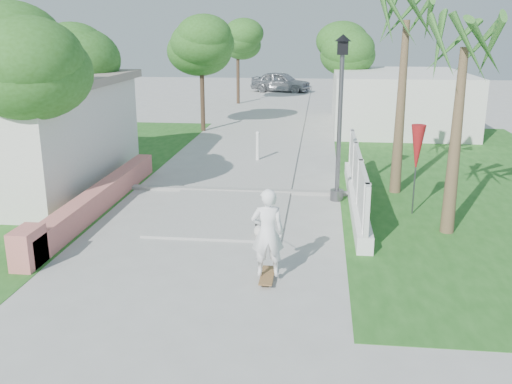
# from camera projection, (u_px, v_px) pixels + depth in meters

# --- Properties ---
(ground) EXTENTS (90.00, 90.00, 0.00)m
(ground) POSITION_uv_depth(u_px,v_px,m) (189.00, 279.00, 10.84)
(ground) COLOR #B7B7B2
(ground) RESTS_ON ground
(path_strip) EXTENTS (3.20, 36.00, 0.06)m
(path_strip) POSITION_uv_depth(u_px,v_px,m) (275.00, 118.00, 29.93)
(path_strip) COLOR #B7B7B2
(path_strip) RESTS_ON ground
(curb) EXTENTS (6.50, 0.25, 0.10)m
(curb) POSITION_uv_depth(u_px,v_px,m) (236.00, 190.00, 16.55)
(curb) COLOR #999993
(curb) RESTS_ON ground
(grass_left) EXTENTS (8.00, 20.00, 0.01)m
(grass_left) POSITION_uv_depth(u_px,v_px,m) (39.00, 169.00, 19.23)
(grass_left) COLOR #225C1D
(grass_left) RESTS_ON ground
(grass_right) EXTENTS (8.00, 20.00, 0.01)m
(grass_right) POSITION_uv_depth(u_px,v_px,m) (467.00, 181.00, 17.72)
(grass_right) COLOR #225C1D
(grass_right) RESTS_ON ground
(pink_wall) EXTENTS (0.45, 8.20, 0.80)m
(pink_wall) POSITION_uv_depth(u_px,v_px,m) (93.00, 203.00, 14.50)
(pink_wall) COLOR #BD6561
(pink_wall) RESTS_ON ground
(lattice_fence) EXTENTS (0.35, 7.00, 1.50)m
(lattice_fence) POSITION_uv_depth(u_px,v_px,m) (357.00, 187.00, 15.10)
(lattice_fence) COLOR white
(lattice_fence) RESTS_ON ground
(building_right) EXTENTS (6.00, 8.00, 2.60)m
(building_right) POSITION_uv_depth(u_px,v_px,m) (398.00, 100.00, 27.01)
(building_right) COLOR silver
(building_right) RESTS_ON ground
(street_lamp) EXTENTS (0.44, 0.44, 4.44)m
(street_lamp) POSITION_uv_depth(u_px,v_px,m) (340.00, 113.00, 15.10)
(street_lamp) COLOR #59595E
(street_lamp) RESTS_ON ground
(bollard) EXTENTS (0.14, 0.14, 1.09)m
(bollard) POSITION_uv_depth(u_px,v_px,m) (258.00, 145.00, 20.20)
(bollard) COLOR white
(bollard) RESTS_ON ground
(patio_umbrella) EXTENTS (0.36, 0.36, 2.30)m
(patio_umbrella) POSITION_uv_depth(u_px,v_px,m) (417.00, 149.00, 14.15)
(patio_umbrella) COLOR #59595E
(patio_umbrella) RESTS_ON ground
(tree_left_near) EXTENTS (3.60, 3.60, 5.28)m
(tree_left_near) POSITION_uv_depth(u_px,v_px,m) (22.00, 63.00, 13.11)
(tree_left_near) COLOR #4C3826
(tree_left_near) RESTS_ON ground
(tree_left_mid) EXTENTS (3.20, 3.20, 4.85)m
(tree_left_mid) POSITION_uv_depth(u_px,v_px,m) (79.00, 63.00, 18.56)
(tree_left_mid) COLOR #4C3826
(tree_left_mid) RESTS_ON ground
(tree_path_left) EXTENTS (3.40, 3.40, 5.23)m
(tree_path_left) POSITION_uv_depth(u_px,v_px,m) (201.00, 46.00, 25.36)
(tree_path_left) COLOR #4C3826
(tree_path_left) RESTS_ON ground
(tree_path_right) EXTENTS (3.00, 3.00, 4.79)m
(tree_path_right) POSITION_uv_depth(u_px,v_px,m) (339.00, 51.00, 28.60)
(tree_path_right) COLOR #4C3826
(tree_path_right) RESTS_ON ground
(tree_path_far) EXTENTS (3.20, 3.20, 5.17)m
(tree_path_far) POSITION_uv_depth(u_px,v_px,m) (238.00, 41.00, 34.89)
(tree_path_far) COLOR #4C3826
(tree_path_far) RESTS_ON ground
(palm_far) EXTENTS (1.80, 1.80, 5.30)m
(palm_far) POSITION_uv_depth(u_px,v_px,m) (406.00, 32.00, 15.30)
(palm_far) COLOR brown
(palm_far) RESTS_ON ground
(palm_near) EXTENTS (1.80, 1.80, 4.70)m
(palm_near) POSITION_uv_depth(u_px,v_px,m) (464.00, 59.00, 12.21)
(palm_near) COLOR brown
(palm_near) RESTS_ON ground
(skateboarder) EXTENTS (0.72, 2.81, 1.79)m
(skateboarder) POSITION_uv_depth(u_px,v_px,m) (263.00, 229.00, 11.03)
(skateboarder) COLOR olive
(skateboarder) RESTS_ON ground
(dog) EXTENTS (0.31, 0.54, 0.37)m
(dog) POSITION_uv_depth(u_px,v_px,m) (259.00, 230.00, 12.87)
(dog) COLOR white
(dog) RESTS_ON ground
(parked_car) EXTENTS (4.73, 3.02, 1.50)m
(parked_car) POSITION_uv_depth(u_px,v_px,m) (281.00, 82.00, 42.05)
(parked_car) COLOR #A8A9AF
(parked_car) RESTS_ON ground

